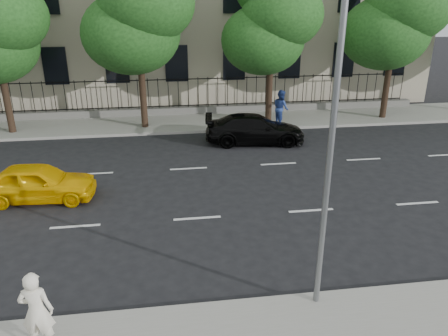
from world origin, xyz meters
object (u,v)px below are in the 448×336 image
at_px(woman_near, 37,311).
at_px(street_light, 326,92).
at_px(black_sedan, 255,129).
at_px(yellow_taxi, 38,182).

bearing_deg(woman_near, street_light, -167.27).
relative_size(street_light, black_sedan, 1.62).
bearing_deg(black_sedan, woman_near, 157.14).
bearing_deg(street_light, woman_near, -169.45).
height_order(street_light, woman_near, street_light).
xyz_separation_m(yellow_taxi, woman_near, (1.88, -7.67, 0.38)).
bearing_deg(black_sedan, yellow_taxi, 126.47).
xyz_separation_m(street_light, yellow_taxi, (-8.10, 6.51, -4.45)).
relative_size(black_sedan, woman_near, 2.68).
distance_m(street_light, woman_near, 7.52).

